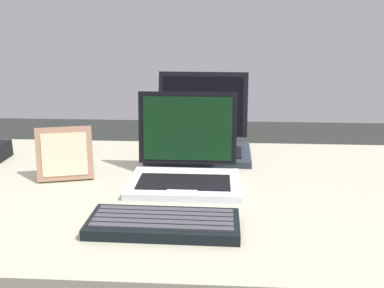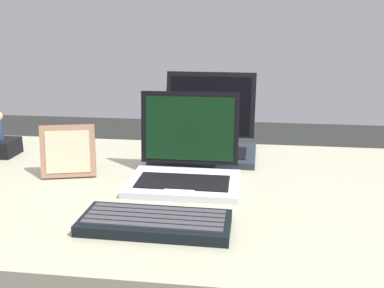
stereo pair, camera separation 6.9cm
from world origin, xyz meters
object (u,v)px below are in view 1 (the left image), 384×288
(photo_frame, at_px, (65,154))
(laptop_front, at_px, (185,165))
(laptop_rear, at_px, (200,137))
(external_keyboard, at_px, (164,223))

(photo_frame, bearing_deg, laptop_front, 0.00)
(laptop_rear, xyz_separation_m, photo_frame, (-0.35, -0.27, 0.02))
(laptop_front, distance_m, photo_frame, 0.32)
(laptop_front, distance_m, external_keyboard, 0.27)
(external_keyboard, bearing_deg, laptop_front, 84.60)
(laptop_front, xyz_separation_m, photo_frame, (-0.32, -0.00, 0.02))
(external_keyboard, bearing_deg, photo_frame, 138.04)
(laptop_front, xyz_separation_m, laptop_rear, (0.03, 0.27, 0.00))
(laptop_rear, relative_size, photo_frame, 2.17)
(laptop_front, height_order, external_keyboard, laptop_front)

